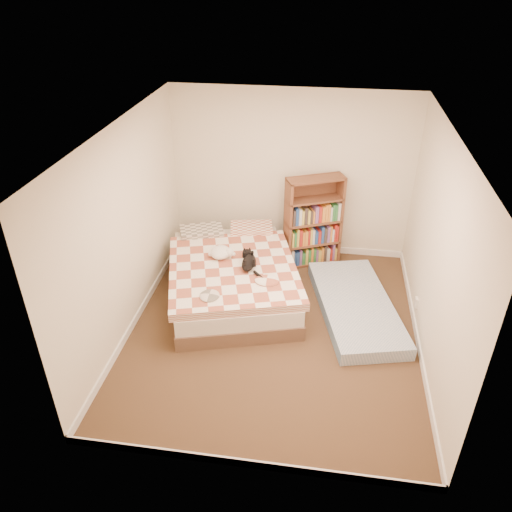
# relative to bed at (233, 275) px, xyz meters

# --- Properties ---
(room) EXTENTS (3.51, 4.01, 2.51)m
(room) POSITION_rel_bed_xyz_m (0.65, -0.70, 0.93)
(room) COLOR #4A3120
(room) RESTS_ON ground
(bed) EXTENTS (2.11, 2.56, 0.59)m
(bed) POSITION_rel_bed_xyz_m (0.00, 0.00, 0.00)
(bed) COLOR brown
(bed) RESTS_ON room
(bookshelf) EXTENTS (0.93, 0.59, 1.37)m
(bookshelf) POSITION_rel_bed_xyz_m (1.02, 0.98, 0.25)
(bookshelf) COLOR #532B1C
(bookshelf) RESTS_ON room
(floor_mattress) EXTENTS (1.33, 2.11, 0.18)m
(floor_mattress) POSITION_rel_bed_xyz_m (1.66, -0.21, -0.18)
(floor_mattress) COLOR #6486A8
(floor_mattress) RESTS_ON room
(black_cat) EXTENTS (0.28, 0.66, 0.15)m
(black_cat) POSITION_rel_bed_xyz_m (0.25, -0.13, 0.33)
(black_cat) COLOR black
(black_cat) RESTS_ON bed
(white_dog) EXTENTS (0.40, 0.40, 0.15)m
(white_dog) POSITION_rel_bed_xyz_m (-0.15, 0.02, 0.34)
(white_dog) COLOR white
(white_dog) RESTS_ON bed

